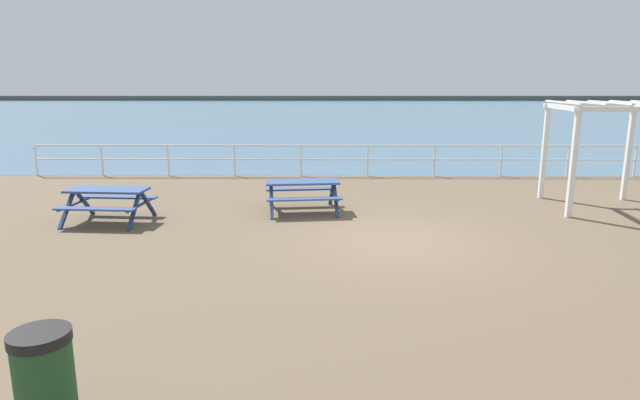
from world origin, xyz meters
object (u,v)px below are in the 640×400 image
Objects in this scene: picnic_table_mid_centre at (303,189)px; lattice_pergola at (606,130)px; litter_bin at (45,379)px; picnic_table_near_right at (108,197)px.

lattice_pergola is at bearing -3.00° from picnic_table_mid_centre.
litter_bin reaches higher than picnic_table_mid_centre.
picnic_table_mid_centre is at bearing 76.67° from litter_bin.
picnic_table_near_right is 0.69× the size of lattice_pergola.
picnic_table_mid_centre is 7.74m from lattice_pergola.
picnic_table_near_right is at bearing -173.34° from picnic_table_mid_centre.
picnic_table_mid_centre is 2.06× the size of litter_bin.
lattice_pergola is 13.27m from litter_bin.
lattice_pergola is at bearing 11.23° from picnic_table_near_right.
picnic_table_near_right is 4.57m from picnic_table_mid_centre.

